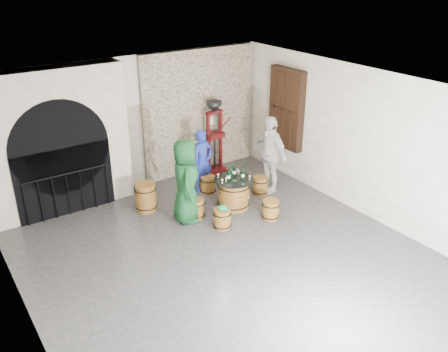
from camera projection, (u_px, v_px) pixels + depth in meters
ground at (229, 260)px, 8.94m from camera, size 8.00×8.00×0.00m
wall_back at (134, 124)px, 11.28m from camera, size 8.00×0.00×8.00m
wall_front at (435, 312)px, 5.26m from camera, size 8.00×0.00×8.00m
wall_left at (20, 245)px, 6.48m from camera, size 0.00×8.00×8.00m
wall_right at (364, 144)px, 10.06m from camera, size 0.00×8.00×8.00m
ceiling at (230, 94)px, 7.60m from camera, size 8.00×8.00×0.00m
stone_facing_panel at (199, 112)px, 12.15m from camera, size 3.20×0.12×3.18m
arched_opening at (57, 144)px, 10.11m from camera, size 3.10×0.60×3.19m
shuttered_window at (286, 109)px, 11.72m from camera, size 0.23×1.10×2.00m
barrel_table at (234, 193)px, 10.71m from camera, size 0.89×0.89×0.69m
barrel_stool_left at (196, 208)px, 10.34m from camera, size 0.39×0.39×0.43m
barrel_stool_far at (208, 185)px, 11.43m from camera, size 0.39×0.39×0.43m
barrel_stool_right at (260, 185)px, 11.39m from camera, size 0.39×0.39×0.43m
barrel_stool_near_right at (271, 209)px, 10.30m from camera, size 0.39×0.39×0.43m
barrel_stool_near_left at (222, 219)px, 9.93m from camera, size 0.39×0.39×0.43m
green_cap at (222, 208)px, 9.83m from camera, size 0.23×0.19×0.10m
person_green at (186, 181)px, 9.95m from camera, size 0.93×1.07×1.85m
person_blue at (203, 161)px, 11.34m from camera, size 0.61×0.45×1.54m
person_white at (270, 154)px, 11.29m from camera, size 0.49×1.11×1.88m
wine_bottle_left at (229, 175)px, 10.45m from camera, size 0.08×0.08×0.32m
wine_bottle_center at (243, 174)px, 10.51m from camera, size 0.08×0.08×0.32m
wine_bottle_right at (234, 171)px, 10.67m from camera, size 0.08×0.08×0.32m
tasting_glass_a at (222, 181)px, 10.37m from camera, size 0.05×0.05×0.10m
tasting_glass_b at (239, 172)px, 10.79m from camera, size 0.05×0.05×0.10m
tasting_glass_c at (218, 176)px, 10.63m from camera, size 0.05×0.05×0.10m
tasting_glass_d at (238, 171)px, 10.89m from camera, size 0.05×0.05×0.10m
tasting_glass_e at (250, 177)px, 10.55m from camera, size 0.05×0.05×0.10m
tasting_glass_f at (226, 180)px, 10.44m from camera, size 0.05×0.05×0.10m
side_barrel at (146, 197)px, 10.59m from camera, size 0.49×0.49×0.65m
corking_press at (214, 132)px, 12.16m from camera, size 0.81×0.48×1.94m
control_box at (209, 120)px, 12.32m from camera, size 0.18×0.10×0.22m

